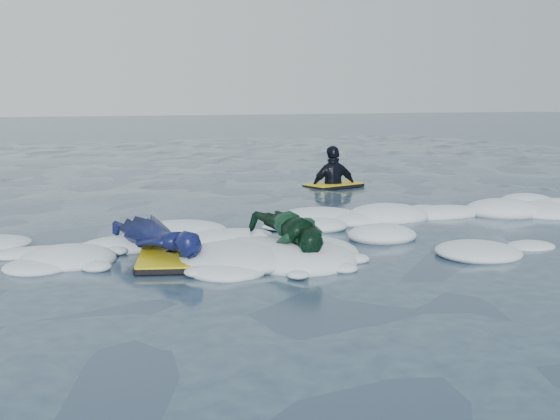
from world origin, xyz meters
The scene contains 5 objects.
ground centered at (0.00, 0.00, 0.00)m, with size 120.00×120.00×0.00m, color #1B2B41.
foam_band centered at (0.00, 1.03, 0.00)m, with size 12.00×3.10×0.30m, color white, non-canonical shape.
prone_woman_unit centered at (-1.46, 0.68, 0.21)m, with size 0.91×1.66×0.41m.
prone_child_unit centered at (-0.15, 0.16, 0.25)m, with size 0.66×1.29×0.49m.
waiting_rider_unit centered at (2.97, 5.24, -0.02)m, with size 1.22×0.87×1.64m.
Camera 1 is at (-3.15, -6.48, 1.69)m, focal length 45.00 mm.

